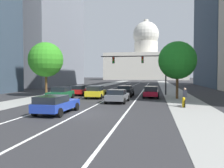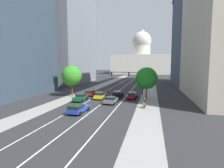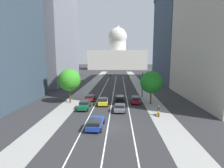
{
  "view_description": "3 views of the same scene",
  "coord_description": "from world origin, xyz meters",
  "px_view_note": "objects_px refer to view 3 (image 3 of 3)",
  "views": [
    {
      "loc": [
        5.51,
        -16.89,
        2.87
      ],
      "look_at": [
        -1.1,
        19.61,
        1.45
      ],
      "focal_mm": 38.1,
      "sensor_mm": 36.0,
      "label": 1
    },
    {
      "loc": [
        9.35,
        -26.02,
        7.36
      ],
      "look_at": [
        -1.75,
        23.6,
        2.05
      ],
      "focal_mm": 29.16,
      "sensor_mm": 36.0,
      "label": 2
    },
    {
      "loc": [
        1.54,
        -23.23,
        9.58
      ],
      "look_at": [
        -0.39,
        23.61,
        2.55
      ],
      "focal_mm": 28.02,
      "sensor_mm": 36.0,
      "label": 3
    }
  ],
  "objects_px": {
    "car_green": "(84,105)",
    "street_tree_near_right": "(151,82)",
    "capitol_building": "(117,55)",
    "cyclist": "(159,111)",
    "car_gray": "(120,107)",
    "car_blue": "(95,123)",
    "car_yellow": "(103,101)",
    "street_tree_near_left": "(70,80)",
    "car_crimson": "(135,100)",
    "car_red": "(90,97)",
    "fire_hydrant": "(158,114)",
    "car_black": "(120,98)",
    "traffic_signal_mast": "(129,80)"
  },
  "relations": [
    {
      "from": "car_red",
      "to": "car_blue",
      "type": "distance_m",
      "value": 15.89
    },
    {
      "from": "car_gray",
      "to": "car_yellow",
      "type": "bearing_deg",
      "value": 41.49
    },
    {
      "from": "cyclist",
      "to": "street_tree_near_left",
      "type": "distance_m",
      "value": 19.27
    },
    {
      "from": "car_black",
      "to": "traffic_signal_mast",
      "type": "bearing_deg",
      "value": -30.45
    },
    {
      "from": "car_gray",
      "to": "street_tree_near_right",
      "type": "relative_size",
      "value": 0.6
    },
    {
      "from": "car_black",
      "to": "traffic_signal_mast",
      "type": "distance_m",
      "value": 5.62
    },
    {
      "from": "car_yellow",
      "to": "street_tree_near_left",
      "type": "height_order",
      "value": "street_tree_near_left"
    },
    {
      "from": "car_blue",
      "to": "car_green",
      "type": "bearing_deg",
      "value": 22.3
    },
    {
      "from": "capitol_building",
      "to": "car_yellow",
      "type": "bearing_deg",
      "value": -90.83
    },
    {
      "from": "car_gray",
      "to": "street_tree_near_left",
      "type": "distance_m",
      "value": 12.77
    },
    {
      "from": "car_gray",
      "to": "car_green",
      "type": "bearing_deg",
      "value": 81.43
    },
    {
      "from": "car_blue",
      "to": "traffic_signal_mast",
      "type": "distance_m",
      "value": 19.58
    },
    {
      "from": "car_red",
      "to": "car_green",
      "type": "relative_size",
      "value": 0.88
    },
    {
      "from": "car_red",
      "to": "car_black",
      "type": "relative_size",
      "value": 0.95
    },
    {
      "from": "car_black",
      "to": "street_tree_near_left",
      "type": "distance_m",
      "value": 11.49
    },
    {
      "from": "cyclist",
      "to": "street_tree_near_left",
      "type": "relative_size",
      "value": 0.24
    },
    {
      "from": "car_red",
      "to": "car_green",
      "type": "height_order",
      "value": "car_green"
    },
    {
      "from": "car_green",
      "to": "street_tree_near_right",
      "type": "bearing_deg",
      "value": -75.08
    },
    {
      "from": "capitol_building",
      "to": "cyclist",
      "type": "xyz_separation_m",
      "value": [
        8.16,
        -123.07,
        -10.84
      ]
    },
    {
      "from": "car_yellow",
      "to": "cyclist",
      "type": "bearing_deg",
      "value": -124.45
    },
    {
      "from": "capitol_building",
      "to": "car_blue",
      "type": "bearing_deg",
      "value": -90.75
    },
    {
      "from": "car_crimson",
      "to": "street_tree_near_right",
      "type": "bearing_deg",
      "value": -100.57
    },
    {
      "from": "car_crimson",
      "to": "street_tree_near_left",
      "type": "xyz_separation_m",
      "value": [
        -14.01,
        -0.25,
        4.16
      ]
    },
    {
      "from": "car_crimson",
      "to": "fire_hydrant",
      "type": "bearing_deg",
      "value": -159.05
    },
    {
      "from": "traffic_signal_mast",
      "to": "street_tree_near_left",
      "type": "xyz_separation_m",
      "value": [
        -12.8,
        -4.9,
        0.44
      ]
    },
    {
      "from": "car_yellow",
      "to": "street_tree_near_left",
      "type": "xyz_separation_m",
      "value": [
        -7.28,
        1.52,
        4.13
      ]
    },
    {
      "from": "car_green",
      "to": "car_blue",
      "type": "bearing_deg",
      "value": -161.48
    },
    {
      "from": "street_tree_near_left",
      "to": "car_yellow",
      "type": "bearing_deg",
      "value": -11.8
    },
    {
      "from": "car_blue",
      "to": "car_yellow",
      "type": "height_order",
      "value": "car_yellow"
    },
    {
      "from": "car_gray",
      "to": "car_blue",
      "type": "distance_m",
      "value": 8.53
    },
    {
      "from": "capitol_building",
      "to": "street_tree_near_left",
      "type": "distance_m",
      "value": 115.76
    },
    {
      "from": "car_yellow",
      "to": "car_green",
      "type": "xyz_separation_m",
      "value": [
        -3.38,
        -2.83,
        -0.0
      ]
    },
    {
      "from": "car_gray",
      "to": "traffic_signal_mast",
      "type": "bearing_deg",
      "value": -9.09
    },
    {
      "from": "car_gray",
      "to": "fire_hydrant",
      "type": "relative_size",
      "value": 4.56
    },
    {
      "from": "car_black",
      "to": "fire_hydrant",
      "type": "xyz_separation_m",
      "value": [
        6.33,
        -9.5,
        -0.32
      ]
    },
    {
      "from": "car_gray",
      "to": "car_crimson",
      "type": "distance_m",
      "value": 6.81
    },
    {
      "from": "fire_hydrant",
      "to": "street_tree_near_left",
      "type": "xyz_separation_m",
      "value": [
        -16.98,
        8.25,
        4.46
      ]
    },
    {
      "from": "capitol_building",
      "to": "street_tree_near_left",
      "type": "xyz_separation_m",
      "value": [
        -8.96,
        -115.21,
        -6.77
      ]
    },
    {
      "from": "capitol_building",
      "to": "traffic_signal_mast",
      "type": "bearing_deg",
      "value": -88.01
    },
    {
      "from": "car_blue",
      "to": "cyclist",
      "type": "xyz_separation_m",
      "value": [
        9.85,
        5.65,
        0.11
      ]
    },
    {
      "from": "car_green",
      "to": "traffic_signal_mast",
      "type": "bearing_deg",
      "value": -45.52
    },
    {
      "from": "street_tree_near_left",
      "to": "car_crimson",
      "type": "bearing_deg",
      "value": 1.01
    },
    {
      "from": "car_black",
      "to": "car_yellow",
      "type": "height_order",
      "value": "car_yellow"
    },
    {
      "from": "car_green",
      "to": "street_tree_near_right",
      "type": "height_order",
      "value": "street_tree_near_right"
    },
    {
      "from": "car_yellow",
      "to": "street_tree_near_right",
      "type": "bearing_deg",
      "value": -85.33
    },
    {
      "from": "car_black",
      "to": "car_blue",
      "type": "bearing_deg",
      "value": 167.27
    },
    {
      "from": "capitol_building",
      "to": "car_black",
      "type": "height_order",
      "value": "capitol_building"
    },
    {
      "from": "car_red",
      "to": "car_crimson",
      "type": "relative_size",
      "value": 0.99
    },
    {
      "from": "capitol_building",
      "to": "street_tree_near_left",
      "type": "bearing_deg",
      "value": -94.45
    },
    {
      "from": "capitol_building",
      "to": "car_crimson",
      "type": "relative_size",
      "value": 11.23
    }
  ]
}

